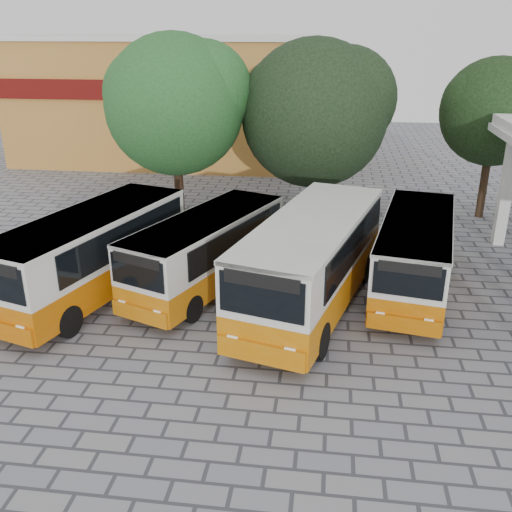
# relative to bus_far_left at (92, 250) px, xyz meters

# --- Properties ---
(ground) EXTENTS (90.00, 90.00, 0.00)m
(ground) POSITION_rel_bus_far_left_xyz_m (7.52, -3.26, -1.72)
(ground) COLOR slate
(ground) RESTS_ON ground
(shophouse_block) EXTENTS (20.40, 10.40, 8.30)m
(shophouse_block) POSITION_rel_bus_far_left_xyz_m (-3.48, 22.72, 2.45)
(shophouse_block) COLOR #B1742E
(shophouse_block) RESTS_ON ground
(bus_far_left) EXTENTS (4.74, 8.73, 2.97)m
(bus_far_left) POSITION_rel_bus_far_left_xyz_m (0.00, 0.00, 0.00)
(bus_far_left) COLOR #B45400
(bus_far_left) RESTS_ON ground
(bus_centre_left) EXTENTS (4.82, 7.93, 2.67)m
(bus_centre_left) POSITION_rel_bus_far_left_xyz_m (3.77, 1.13, -0.17)
(bus_centre_left) COLOR #BA6405
(bus_centre_left) RESTS_ON ground
(bus_centre_right) EXTENTS (4.86, 9.30, 3.17)m
(bus_centre_right) POSITION_rel_bus_far_left_xyz_m (7.52, -0.01, 0.12)
(bus_centre_right) COLOR #BC6503
(bus_centre_right) RESTS_ON ground
(bus_far_right) EXTENTS (3.63, 7.84, 2.71)m
(bus_far_right) POSITION_rel_bus_far_left_xyz_m (11.04, 1.75, -0.15)
(bus_far_right) COLOR #B25600
(bus_far_right) RESTS_ON ground
(tree_left) EXTENTS (6.88, 6.55, 8.70)m
(tree_left) POSITION_rel_bus_far_left_xyz_m (0.70, 9.36, 3.92)
(tree_left) COLOR #382417
(tree_left) RESTS_ON ground
(tree_middle) EXTENTS (7.37, 7.02, 8.46)m
(tree_middle) POSITION_rel_bus_far_left_xyz_m (7.18, 10.65, 3.47)
(tree_middle) COLOR #422913
(tree_middle) RESTS_ON ground
(tree_right) EXTENTS (5.27, 5.02, 7.63)m
(tree_right) POSITION_rel_bus_far_left_xyz_m (15.53, 11.17, 3.57)
(tree_right) COLOR #3F2D1C
(tree_right) RESTS_ON ground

